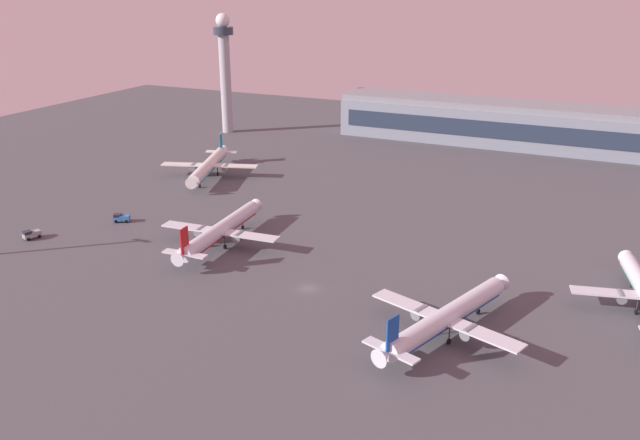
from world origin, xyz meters
name	(u,v)px	position (x,y,z in m)	size (l,w,h in m)	color
ground_plane	(308,288)	(0.00, 0.00, 0.00)	(416.00, 416.00, 0.00)	#4C4C51
terminal_building	(578,130)	(40.23, 145.49, 8.09)	(180.39, 22.40, 16.40)	gray
control_tower	(225,66)	(-94.84, 119.64, 27.19)	(8.00, 8.00, 47.66)	#A8A8B2
airplane_terminal_side	(446,317)	(30.98, -7.18, 3.81)	(30.00, 38.12, 10.07)	silver
airplane_near_gate	(220,230)	(-29.63, 12.77, 3.80)	(30.54, 39.21, 10.05)	silver
airplane_far_stand	(209,165)	(-64.63, 60.49, 3.93)	(30.99, 39.38, 10.40)	silver
cargo_loader	(121,218)	(-62.37, 15.26, 1.18)	(4.58, 3.62, 2.25)	#3372BF
maintenance_van	(31,234)	(-74.59, -3.53, 1.18)	(3.31, 4.57, 2.25)	gray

